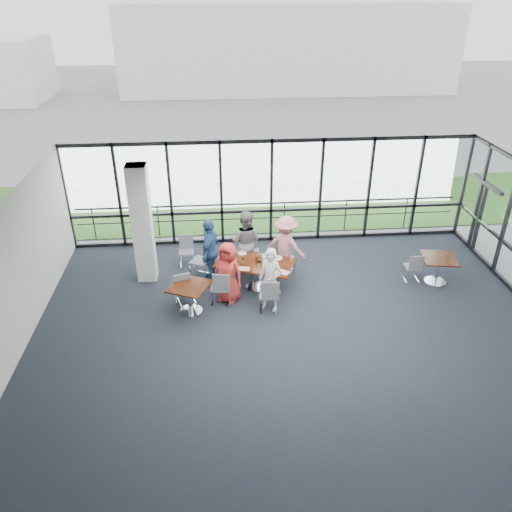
{
  "coord_description": "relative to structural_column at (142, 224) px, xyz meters",
  "views": [
    {
      "loc": [
        -1.66,
        -8.96,
        7.07
      ],
      "look_at": [
        -0.72,
        1.95,
        1.1
      ],
      "focal_mm": 35.0,
      "sensor_mm": 36.0,
      "label": 1
    }
  ],
  "objects": [
    {
      "name": "floor",
      "position": [
        3.6,
        -3.0,
        -1.61
      ],
      "size": [
        12.0,
        10.0,
        0.02
      ],
      "primitive_type": "cube",
      "color": "#1F242F",
      "rests_on": "ground"
    },
    {
      "name": "exit_door",
      "position": [
        9.6,
        0.75,
        -0.55
      ],
      "size": [
        0.12,
        1.6,
        2.1
      ],
      "primitive_type": "cube",
      "color": "black",
      "rests_on": "ground"
    },
    {
      "name": "wall_front",
      "position": [
        3.6,
        -8.0,
        0.0
      ],
      "size": [
        12.0,
        0.1,
        3.2
      ],
      "primitive_type": "cube",
      "color": "silver",
      "rests_on": "ground"
    },
    {
      "name": "apron",
      "position": [
        3.6,
        7.0,
        -1.62
      ],
      "size": [
        80.0,
        70.0,
        0.02
      ],
      "primitive_type": "cube",
      "color": "gray",
      "rests_on": "ground"
    },
    {
      "name": "plate_end",
      "position": [
        2.08,
        -0.4,
        -0.84
      ],
      "size": [
        0.26,
        0.26,
        0.01
      ],
      "primitive_type": "cylinder",
      "color": "white",
      "rests_on": "main_table"
    },
    {
      "name": "guard_rail",
      "position": [
        3.6,
        2.6,
        -1.1
      ],
      "size": [
        12.0,
        0.06,
        0.06
      ],
      "primitive_type": "cylinder",
      "rotation": [
        0.0,
        1.57,
        0.0
      ],
      "color": "#2D2D33",
      "rests_on": "ground"
    },
    {
      "name": "diner_end",
      "position": [
        1.73,
        -0.29,
        -0.7
      ],
      "size": [
        0.87,
        1.18,
        1.8
      ],
      "primitive_type": "imported",
      "rotation": [
        0.0,
        0.0,
        -1.89
      ],
      "color": "#2B568B",
      "rests_on": "ground"
    },
    {
      "name": "menu_c",
      "position": [
        3.22,
        -0.41,
        -0.85
      ],
      "size": [
        0.39,
        0.35,
        0.0
      ],
      "primitive_type": "cube",
      "rotation": [
        0.0,
        0.0,
        0.49
      ],
      "color": "silver",
      "rests_on": "main_table"
    },
    {
      "name": "plate_nl",
      "position": [
        2.27,
        -0.91,
        -0.84
      ],
      "size": [
        0.27,
        0.27,
        0.01
      ],
      "primitive_type": "cylinder",
      "color": "white",
      "rests_on": "main_table"
    },
    {
      "name": "chair_main_nl",
      "position": [
        1.95,
        -1.42,
        -1.14
      ],
      "size": [
        0.52,
        0.52,
        0.91
      ],
      "primitive_type": null,
      "rotation": [
        0.0,
        0.0,
        -0.18
      ],
      "color": "slate",
      "rests_on": "ground"
    },
    {
      "name": "green_bottle",
      "position": [
        3.03,
        -0.71,
        -0.75
      ],
      "size": [
        0.05,
        0.05,
        0.2
      ],
      "primitive_type": "cylinder",
      "color": "#1D801E",
      "rests_on": "main_table"
    },
    {
      "name": "plate_fr",
      "position": [
        3.48,
        -0.58,
        -0.84
      ],
      "size": [
        0.28,
        0.28,
        0.01
      ],
      "primitive_type": "cylinder",
      "color": "white",
      "rests_on": "main_table"
    },
    {
      "name": "side_table_left",
      "position": [
        1.21,
        -1.75,
        -0.96
      ],
      "size": [
        1.15,
        1.15,
        0.75
      ],
      "rotation": [
        0.0,
        0.0,
        -0.43
      ],
      "color": "#361109",
      "rests_on": "ground"
    },
    {
      "name": "diner_near_left",
      "position": [
        2.16,
        -1.31,
        -0.8
      ],
      "size": [
        0.93,
        0.83,
        1.6
      ],
      "primitive_type": "imported",
      "rotation": [
        0.0,
        0.0,
        -0.52
      ],
      "color": "red",
      "rests_on": "ground"
    },
    {
      "name": "grass_strip",
      "position": [
        3.6,
        5.0,
        -1.59
      ],
      "size": [
        80.0,
        5.0,
        0.01
      ],
      "primitive_type": "cube",
      "color": "#376228",
      "rests_on": "ground"
    },
    {
      "name": "tumbler_d",
      "position": [
        2.21,
        -0.69,
        -0.78
      ],
      "size": [
        0.07,
        0.07,
        0.14
      ],
      "primitive_type": "cylinder",
      "color": "white",
      "rests_on": "main_table"
    },
    {
      "name": "tumbler_b",
      "position": [
        3.08,
        -0.99,
        -0.78
      ],
      "size": [
        0.07,
        0.07,
        0.14
      ],
      "primitive_type": "cylinder",
      "color": "white",
      "rests_on": "main_table"
    },
    {
      "name": "ceiling",
      "position": [
        3.6,
        -3.0,
        1.6
      ],
      "size": [
        12.0,
        10.0,
        0.04
      ],
      "primitive_type": "cube",
      "color": "white",
      "rests_on": "ground"
    },
    {
      "name": "side_table_right",
      "position": [
        7.74,
        -0.92,
        -0.97
      ],
      "size": [
        1.0,
        1.0,
        0.75
      ],
      "rotation": [
        0.0,
        0.0,
        -0.17
      ],
      "color": "#361109",
      "rests_on": "ground"
    },
    {
      "name": "diner_near_right",
      "position": [
        3.17,
        -1.77,
        -0.78
      ],
      "size": [
        0.74,
        0.68,
        1.64
      ],
      "primitive_type": "imported",
      "rotation": [
        0.0,
        0.0,
        -0.53
      ],
      "color": "silver",
      "rests_on": "ground"
    },
    {
      "name": "menu_b",
      "position": [
        3.53,
        -1.31,
        -0.85
      ],
      "size": [
        0.4,
        0.38,
        0.0
      ],
      "primitive_type": "cube",
      "rotation": [
        0.0,
        0.0,
        -0.62
      ],
      "color": "silver",
      "rests_on": "main_table"
    },
    {
      "name": "chair_main_fr",
      "position": [
        3.76,
        -0.0,
        -1.17
      ],
      "size": [
        0.57,
        0.57,
        0.86
      ],
      "primitive_type": null,
      "rotation": [
        0.0,
        0.0,
        2.66
      ],
      "color": "slate",
      "rests_on": "ground"
    },
    {
      "name": "chair_spare_la",
      "position": [
        1.09,
        -1.29,
        -1.16
      ],
      "size": [
        0.54,
        0.54,
        0.89
      ],
      "primitive_type": null,
      "rotation": [
        0.0,
        0.0,
        0.29
      ],
      "color": "slate",
      "rests_on": "ground"
    },
    {
      "name": "chair_main_nr",
      "position": [
        3.12,
        -1.84,
        -1.16
      ],
      "size": [
        0.49,
        0.49,
        0.89
      ],
      "primitive_type": null,
      "rotation": [
        0.0,
        0.0,
        -0.14
      ],
      "color": "slate",
      "rests_on": "ground"
    },
    {
      "name": "chair_spare_r",
      "position": [
        7.13,
        -0.74,
        -1.2
      ],
      "size": [
        0.41,
        0.41,
        0.8
      ],
      "primitive_type": null,
      "rotation": [
        0.0,
        0.0,
        -0.05
      ],
      "color": "slate",
      "rests_on": "ground"
    },
    {
      "name": "menu_a",
      "position": [
        2.57,
        -1.06,
        -0.85
      ],
      "size": [
        0.32,
        0.25,
        0.0
      ],
      "primitive_type": "cube",
      "rotation": [
        0.0,
        0.0,
        -0.18
      ],
      "color": "silver",
      "rests_on": "main_table"
    },
    {
      "name": "hangar_main",
      "position": [
        7.6,
        29.0,
        1.4
      ],
      "size": [
        24.0,
        10.0,
        6.0
      ],
      "primitive_type": "cube",
      "color": "white",
      "rests_on": "ground"
    },
    {
      "name": "chair_spare_lb",
      "position": [
        1.04,
        0.58,
        -1.17
      ],
      "size": [
        0.43,
        0.43,
        0.85
      ],
      "primitive_type": null,
      "rotation": [
        0.0,
        0.0,
        3.17
      ],
      "color": "slate",
      "rests_on": "ground"
    },
    {
      "name": "curtain_wall_back",
      "position": [
        3.6,
        2.0,
        0.0
      ],
      "size": [
        12.0,
        0.1,
        3.2
      ],
      "primitive_type": "cube",
      "color": "white",
      "rests_on": "ground"
    },
    {
      "name": "plate_nr",
      "position": [
        3.24,
        -1.32,
        -0.84
      ],
      "size": [
        0.28,
        0.28,
        0.01
      ],
      "primitive_type": "cylinder",
      "color": "white",
      "rests_on": "main_table"
    },
    {
      "name": "ketchup_bottle",
      "position": [
        2.92,
        -0.75,
        -0.76
      ],
      "size": [
        0.06,
        0.06,
        0.18
      ],
      "primitive_type": "cylinder",
      "color": "#9F0A00",
      "rests_on": "main_table"
    },
    {
      "name": "diner_far_right",
      "position": [
        3.76,
        -0.15,
        -0.73
      ],
      "size": [
        1.26,
        1.08,
        1.74
      ],
      "primitive_type": "imported",
      "rotation": [
        0.0,
        0.0,
        2.6
      ],
      "color": "#D57E84",
      "rests_on": "ground"
    },
    {
      "name": "wall_left",
      "position": [
        -2.4,
        -3.0,
        0.0
      ],
      "size": [
        0.1,
        10.0,
        3.2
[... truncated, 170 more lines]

